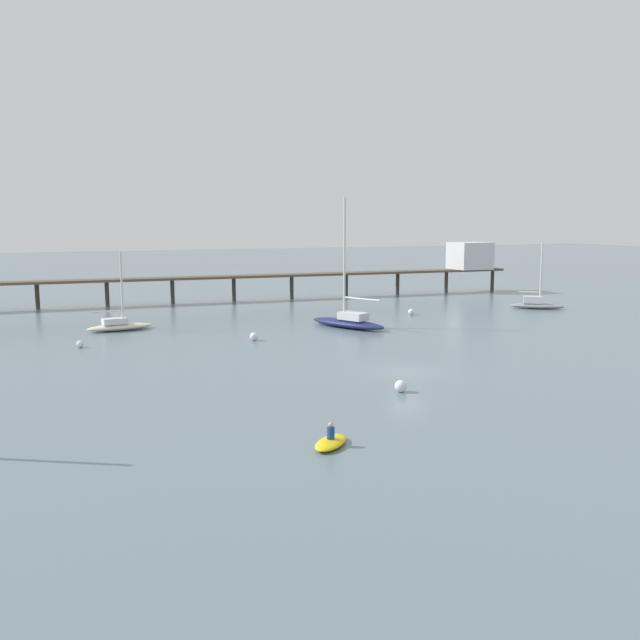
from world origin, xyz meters
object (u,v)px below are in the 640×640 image
mooring_buoy_outer (80,344)px  dinghy_yellow (331,442)px  mooring_buoy_near (254,337)px  sailboat_gray (536,304)px  pier (377,265)px  mooring_buoy_far (411,312)px  mooring_buoy_mid (401,386)px  sailboat_cream (119,325)px  sailboat_navy (348,320)px

mooring_buoy_outer → dinghy_yellow: bearing=-73.1°
mooring_buoy_near → mooring_buoy_outer: (-14.08, 2.26, -0.06)m
sailboat_gray → pier: bearing=118.8°
dinghy_yellow → mooring_buoy_outer: (-9.20, 30.28, 0.08)m
mooring_buoy_far → mooring_buoy_mid: bearing=-121.1°
mooring_buoy_near → mooring_buoy_outer: 14.26m
mooring_buoy_mid → mooring_buoy_far: (17.70, 29.37, -0.03)m
sailboat_cream → sailboat_navy: size_ratio=0.59×
sailboat_gray → dinghy_yellow: size_ratio=2.96×
pier → sailboat_gray: 22.79m
sailboat_gray → sailboat_navy: sailboat_navy is taller
pier → dinghy_yellow: 63.95m
pier → mooring_buoy_outer: 47.80m
sailboat_navy → mooring_buoy_outer: bearing=-177.4°
sailboat_navy → dinghy_yellow: 34.99m
sailboat_cream → mooring_buoy_outer: bearing=-116.6°
pier → sailboat_gray: (10.82, -19.71, -3.67)m
sailboat_navy → mooring_buoy_near: bearing=-162.2°
sailboat_cream → mooring_buoy_far: (30.80, -1.29, -0.19)m
mooring_buoy_mid → mooring_buoy_outer: bearing=126.8°
sailboat_cream → mooring_buoy_outer: sailboat_cream is taller
sailboat_cream → dinghy_yellow: sailboat_cream is taller
pier → dinghy_yellow: size_ratio=30.07×
sailboat_cream → mooring_buoy_mid: 33.34m
sailboat_navy → mooring_buoy_near: (-10.54, -3.39, -0.38)m
sailboat_gray → mooring_buoy_near: bearing=-167.7°
mooring_buoy_near → mooring_buoy_far: size_ratio=1.04×
pier → dinghy_yellow: pier is taller
sailboat_cream → mooring_buoy_near: sailboat_cream is taller
sailboat_gray → mooring_buoy_mid: (-34.01, -28.53, -0.23)m
pier → mooring_buoy_far: size_ratio=116.21×
sailboat_navy → mooring_buoy_outer: 24.65m
pier → sailboat_navy: sailboat_navy is taller
mooring_buoy_far → sailboat_navy: bearing=-151.6°
pier → sailboat_navy: size_ratio=6.37×
sailboat_cream → mooring_buoy_near: size_ratio=10.43×
dinghy_yellow → mooring_buoy_far: size_ratio=3.86×
pier → mooring_buoy_mid: pier is taller
sailboat_navy → dinghy_yellow: bearing=-116.2°
sailboat_cream → sailboat_gray: bearing=-2.6°
mooring_buoy_near → sailboat_gray: bearing=12.3°
mooring_buoy_mid → sailboat_gray: bearing=40.0°
dinghy_yellow → mooring_buoy_mid: 10.88m
sailboat_cream → sailboat_navy: sailboat_navy is taller
pier → sailboat_cream: (-36.29, -17.58, -3.74)m
pier → mooring_buoy_far: (-5.49, -18.88, -3.93)m
pier → mooring_buoy_outer: size_ratio=136.19×
pier → mooring_buoy_outer: (-40.24, -25.49, -3.98)m
sailboat_cream → sailboat_gray: 47.16m
pier → mooring_buoy_outer: pier is taller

